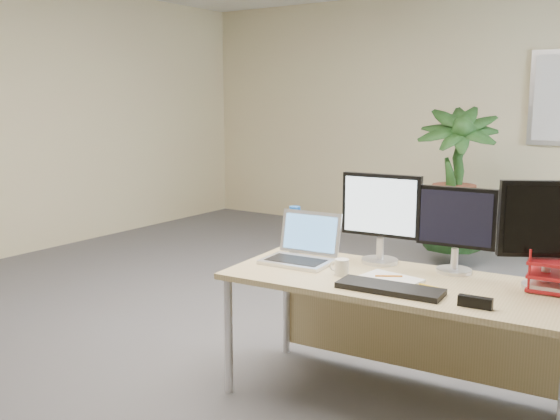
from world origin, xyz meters
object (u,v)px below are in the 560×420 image
Objects in this scene: floor_plant at (454,185)px; monitor_left at (381,212)px; desk at (403,301)px; laptop at (302,250)px; monitor_right at (456,224)px.

monitor_left is at bearing -79.55° from floor_plant.
floor_plant is at bearing 104.01° from desk.
desk is 0.61m from laptop.
desk is at bearing 4.36° from laptop.
floor_plant is 3.39× the size of monitor_right.
monitor_right is (0.19, 0.20, 0.39)m from desk.
floor_plant is 3.09× the size of monitor_left.
laptop is (-0.37, -0.20, -0.22)m from monitor_left.
monitor_left is 0.47m from laptop.
desk is 3.62× the size of monitor_left.
monitor_left is at bearing -174.62° from monitor_right.
laptop is at bearing -175.64° from desk.
laptop is at bearing -151.41° from monitor_left.
laptop is at bearing -162.72° from monitor_right.
monitor_left is 1.10× the size of monitor_right.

